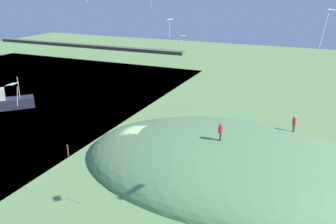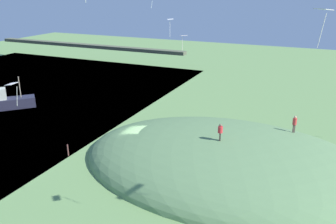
{
  "view_description": "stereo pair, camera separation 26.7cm",
  "coord_description": "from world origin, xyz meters",
  "px_view_note": "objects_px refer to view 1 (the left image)",
  "views": [
    {
      "loc": [
        17.73,
        -31.55,
        17.04
      ],
      "look_at": [
        3.3,
        1.5,
        4.34
      ],
      "focal_mm": 38.35,
      "sensor_mm": 36.0,
      "label": 1
    },
    {
      "loc": [
        17.97,
        -31.44,
        17.04
      ],
      "look_at": [
        3.3,
        1.5,
        4.34
      ],
      "focal_mm": 38.35,
      "sensor_mm": 36.0,
      "label": 2
    }
  ],
  "objects_px": {
    "person_walking_path": "(294,122)",
    "kite_2": "(170,20)",
    "boat_on_lake": "(5,102)",
    "kite_6": "(325,12)",
    "kite_9": "(12,85)",
    "kite_1": "(183,37)",
    "person_on_hilltop": "(221,130)",
    "mooring_post": "(68,151)"
  },
  "relations": [
    {
      "from": "kite_6",
      "to": "kite_9",
      "type": "bearing_deg",
      "value": -179.68
    },
    {
      "from": "kite_1",
      "to": "kite_6",
      "type": "distance_m",
      "value": 27.89
    },
    {
      "from": "kite_2",
      "to": "kite_6",
      "type": "relative_size",
      "value": 0.96
    },
    {
      "from": "kite_2",
      "to": "kite_9",
      "type": "relative_size",
      "value": 1.02
    },
    {
      "from": "person_walking_path",
      "to": "kite_9",
      "type": "relative_size",
      "value": 0.98
    },
    {
      "from": "boat_on_lake",
      "to": "mooring_post",
      "type": "relative_size",
      "value": 5.41
    },
    {
      "from": "boat_on_lake",
      "to": "kite_6",
      "type": "xyz_separation_m",
      "value": [
        41.49,
        -15.86,
        14.77
      ]
    },
    {
      "from": "boat_on_lake",
      "to": "kite_2",
      "type": "bearing_deg",
      "value": 133.28
    },
    {
      "from": "boat_on_lake",
      "to": "person_walking_path",
      "type": "relative_size",
      "value": 3.77
    },
    {
      "from": "mooring_post",
      "to": "boat_on_lake",
      "type": "bearing_deg",
      "value": 154.08
    },
    {
      "from": "person_on_hilltop",
      "to": "mooring_post",
      "type": "bearing_deg",
      "value": 85.4
    },
    {
      "from": "person_walking_path",
      "to": "kite_2",
      "type": "bearing_deg",
      "value": 163.96
    },
    {
      "from": "kite_1",
      "to": "kite_9",
      "type": "relative_size",
      "value": 1.02
    },
    {
      "from": "kite_2",
      "to": "mooring_post",
      "type": "relative_size",
      "value": 1.49
    },
    {
      "from": "kite_2",
      "to": "boat_on_lake",
      "type": "bearing_deg",
      "value": 179.98
    },
    {
      "from": "kite_1",
      "to": "kite_2",
      "type": "relative_size",
      "value": 1.01
    },
    {
      "from": "person_on_hilltop",
      "to": "kite_6",
      "type": "height_order",
      "value": "kite_6"
    },
    {
      "from": "kite_6",
      "to": "kite_1",
      "type": "bearing_deg",
      "value": 126.34
    },
    {
      "from": "person_walking_path",
      "to": "mooring_post",
      "type": "distance_m",
      "value": 23.97
    },
    {
      "from": "person_walking_path",
      "to": "kite_2",
      "type": "height_order",
      "value": "kite_2"
    },
    {
      "from": "kite_6",
      "to": "kite_9",
      "type": "xyz_separation_m",
      "value": [
        -21.93,
        -0.12,
        -6.15
      ]
    },
    {
      "from": "person_on_hilltop",
      "to": "kite_6",
      "type": "bearing_deg",
      "value": -160.16
    },
    {
      "from": "boat_on_lake",
      "to": "kite_2",
      "type": "distance_m",
      "value": 29.05
    },
    {
      "from": "kite_1",
      "to": "mooring_post",
      "type": "relative_size",
      "value": 1.5
    },
    {
      "from": "person_on_hilltop",
      "to": "kite_9",
      "type": "height_order",
      "value": "kite_9"
    },
    {
      "from": "person_on_hilltop",
      "to": "kite_2",
      "type": "xyz_separation_m",
      "value": [
        -7.56,
        5.5,
        9.33
      ]
    },
    {
      "from": "person_walking_path",
      "to": "kite_9",
      "type": "height_order",
      "value": "kite_9"
    },
    {
      "from": "boat_on_lake",
      "to": "person_on_hilltop",
      "type": "relative_size",
      "value": 4.16
    },
    {
      "from": "kite_6",
      "to": "kite_9",
      "type": "height_order",
      "value": "kite_6"
    },
    {
      "from": "boat_on_lake",
      "to": "kite_6",
      "type": "distance_m",
      "value": 46.81
    },
    {
      "from": "kite_1",
      "to": "kite_6",
      "type": "relative_size",
      "value": 0.97
    },
    {
      "from": "kite_9",
      "to": "mooring_post",
      "type": "bearing_deg",
      "value": 100.09
    },
    {
      "from": "boat_on_lake",
      "to": "kite_2",
      "type": "height_order",
      "value": "kite_2"
    },
    {
      "from": "person_walking_path",
      "to": "kite_2",
      "type": "relative_size",
      "value": 0.96
    },
    {
      "from": "person_on_hilltop",
      "to": "kite_9",
      "type": "xyz_separation_m",
      "value": [
        -14.2,
        -10.47,
        5.4
      ]
    },
    {
      "from": "boat_on_lake",
      "to": "kite_6",
      "type": "bearing_deg",
      "value": 112.39
    },
    {
      "from": "boat_on_lake",
      "to": "kite_9",
      "type": "relative_size",
      "value": 3.69
    },
    {
      "from": "person_on_hilltop",
      "to": "person_walking_path",
      "type": "xyz_separation_m",
      "value": [
        6.07,
        6.71,
        -0.58
      ]
    },
    {
      "from": "boat_on_lake",
      "to": "person_on_hilltop",
      "type": "height_order",
      "value": "person_on_hilltop"
    },
    {
      "from": "person_on_hilltop",
      "to": "mooring_post",
      "type": "distance_m",
      "value": 16.23
    },
    {
      "from": "kite_2",
      "to": "mooring_post",
      "type": "distance_m",
      "value": 17.56
    },
    {
      "from": "boat_on_lake",
      "to": "person_on_hilltop",
      "type": "bearing_deg",
      "value": 124.03
    }
  ]
}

